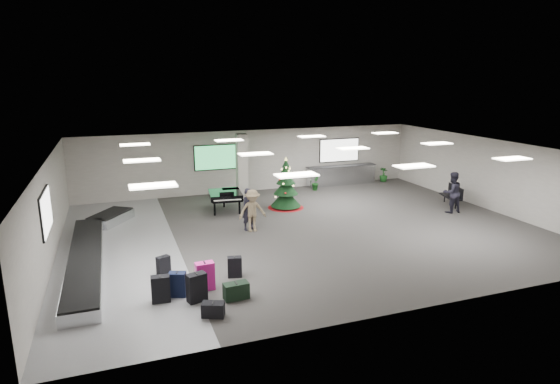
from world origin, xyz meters
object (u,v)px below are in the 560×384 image
object	(u,v)px
grand_piano	(225,195)
potted_plant_right	(384,174)
pink_suitcase	(205,276)
christmas_tree	(286,191)
service_counter	(341,175)
bench	(452,194)
traveler_a	(249,209)
potted_plant_left	(315,183)
baggage_carousel	(92,250)
traveler_bench	(452,192)
traveler_b	(252,211)

from	to	relation	value
grand_piano	potted_plant_right	bearing A→B (deg)	22.95
pink_suitcase	christmas_tree	distance (m)	8.88
service_counter	grand_piano	bearing A→B (deg)	-157.67
bench	traveler_a	size ratio (longest dim) A/B	0.93
potted_plant_left	christmas_tree	bearing A→B (deg)	-135.13
christmas_tree	bench	xyz separation A→B (m)	(7.51, -2.24, -0.28)
grand_piano	potted_plant_left	bearing A→B (deg)	29.85
service_counter	traveler_a	bearing A→B (deg)	-140.13
service_counter	pink_suitcase	world-z (taller)	service_counter
pink_suitcase	grand_piano	xyz separation A→B (m)	(2.42, 7.60, 0.32)
grand_piano	traveler_a	world-z (taller)	traveler_a
baggage_carousel	traveler_bench	xyz separation A→B (m)	(14.88, 0.09, 0.71)
baggage_carousel	christmas_tree	xyz separation A→B (m)	(8.26, 3.34, 0.60)
traveler_a	potted_plant_left	distance (m)	7.33
traveler_a	traveler_b	distance (m)	0.23
service_counter	traveler_bench	size ratio (longest dim) A/B	2.21
traveler_b	traveler_a	bearing A→B (deg)	107.91
baggage_carousel	potted_plant_right	xyz separation A→B (m)	(15.50, 6.58, 0.20)
grand_piano	traveler_a	bearing A→B (deg)	-77.85
service_counter	potted_plant_right	size ratio (longest dim) A/B	4.88
christmas_tree	grand_piano	distance (m)	2.77
traveler_bench	potted_plant_right	world-z (taller)	traveler_bench
christmas_tree	potted_plant_right	xyz separation A→B (m)	(7.24, 3.24, -0.40)
christmas_tree	traveler_bench	world-z (taller)	christmas_tree
traveler_b	traveler_bench	world-z (taller)	traveler_bench
bench	traveler_bench	size ratio (longest dim) A/B	0.84
baggage_carousel	christmas_tree	size ratio (longest dim) A/B	4.10
baggage_carousel	traveler_b	xyz separation A→B (m)	(5.85, 0.62, 0.62)
grand_piano	bench	bearing A→B (deg)	-7.39
traveler_a	potted_plant_right	distance (m)	11.30
bench	potted_plant_left	size ratio (longest dim) A/B	1.90
service_counter	pink_suitcase	distance (m)	14.41
pink_suitcase	bench	xyz separation A→B (m)	(12.68, 4.98, 0.12)
traveler_b	potted_plant_left	world-z (taller)	traveler_b
potted_plant_right	service_counter	bearing A→B (deg)	176.77
grand_piano	potted_plant_right	size ratio (longest dim) A/B	2.34
grand_piano	traveler_bench	world-z (taller)	traveler_bench
traveler_a	potted_plant_right	world-z (taller)	traveler_a
potted_plant_right	traveler_bench	bearing A→B (deg)	-95.52
christmas_tree	grand_piano	size ratio (longest dim) A/B	1.22
traveler_b	traveler_bench	xyz separation A→B (m)	(9.03, -0.53, 0.08)
baggage_carousel	bench	xyz separation A→B (m)	(15.77, 1.10, 0.31)
baggage_carousel	grand_piano	xyz separation A→B (m)	(5.52, 3.73, 0.52)
christmas_tree	grand_piano	bearing A→B (deg)	172.00
christmas_tree	grand_piano	world-z (taller)	christmas_tree
bench	traveler_bench	world-z (taller)	traveler_bench
traveler_a	christmas_tree	bearing A→B (deg)	32.70
bench	traveler_a	bearing A→B (deg)	-163.51
christmas_tree	potted_plant_right	bearing A→B (deg)	24.13
grand_piano	traveler_bench	bearing A→B (deg)	-14.24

